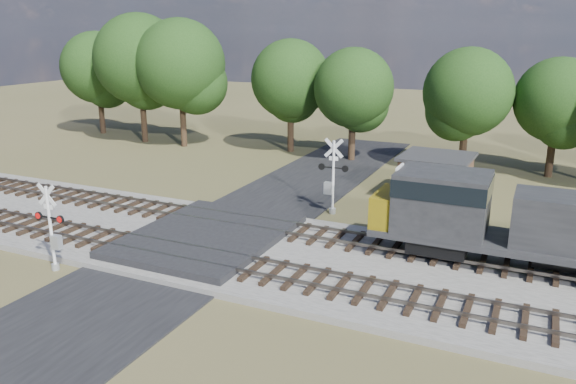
% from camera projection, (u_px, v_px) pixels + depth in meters
% --- Properties ---
extents(ground, '(160.00, 160.00, 0.00)m').
position_uv_depth(ground, '(202.00, 247.00, 27.98)').
color(ground, '#4B4B28').
rests_on(ground, ground).
extents(ballast_bed, '(140.00, 10.00, 0.30)m').
position_uv_depth(ballast_bed, '(403.00, 276.00, 24.36)').
color(ballast_bed, gray).
rests_on(ballast_bed, ground).
extents(road, '(7.00, 60.00, 0.08)m').
position_uv_depth(road, '(202.00, 246.00, 27.97)').
color(road, black).
rests_on(road, ground).
extents(crossing_panel, '(7.00, 9.00, 0.62)m').
position_uv_depth(crossing_panel, '(208.00, 238.00, 28.33)').
color(crossing_panel, '#262628').
rests_on(crossing_panel, ground).
extents(track_near, '(140.00, 2.60, 0.33)m').
position_uv_depth(track_near, '(237.00, 265.00, 24.87)').
color(track_near, black).
rests_on(track_near, ballast_bed).
extents(track_far, '(140.00, 2.60, 0.33)m').
position_uv_depth(track_far, '(284.00, 230.00, 29.23)').
color(track_far, black).
rests_on(track_far, ballast_bed).
extents(crossing_signal_near, '(1.63, 0.35, 4.04)m').
position_uv_depth(crossing_signal_near, '(53.00, 235.00, 24.85)').
color(crossing_signal_near, silver).
rests_on(crossing_signal_near, ground).
extents(crossing_signal_far, '(1.81, 0.39, 4.50)m').
position_uv_depth(crossing_signal_far, '(332.00, 183.00, 32.60)').
color(crossing_signal_far, silver).
rests_on(crossing_signal_far, ground).
extents(equipment_shed, '(4.46, 4.46, 2.91)m').
position_uv_depth(equipment_shed, '(436.00, 177.00, 35.33)').
color(equipment_shed, '#41261C').
rests_on(equipment_shed, ground).
extents(treeline, '(77.48, 11.60, 11.96)m').
position_uv_depth(treeline, '(411.00, 79.00, 42.25)').
color(treeline, black).
rests_on(treeline, ground).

